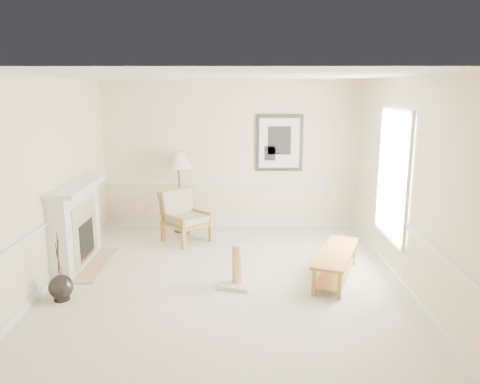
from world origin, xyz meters
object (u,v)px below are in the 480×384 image
at_px(floor_vase, 61,288).
at_px(bench, 336,261).
at_px(floor_lamp, 179,162).
at_px(scratching_post, 237,273).
at_px(armchair, 183,214).

distance_m(floor_vase, bench, 3.83).
xyz_separation_m(floor_lamp, scratching_post, (1.14, -2.58, -1.17)).
xyz_separation_m(floor_vase, floor_lamp, (1.17, 3.05, 1.19)).
distance_m(floor_lamp, bench, 3.64).
height_order(floor_vase, floor_lamp, floor_lamp).
bearing_deg(bench, floor_vase, -169.00).
distance_m(floor_lamp, scratching_post, 3.05).
height_order(floor_lamp, scratching_post, floor_lamp).
height_order(floor_vase, bench, floor_vase).
bearing_deg(floor_vase, bench, 11.00).
bearing_deg(scratching_post, floor_vase, -168.41).
xyz_separation_m(armchair, scratching_post, (1.02, -2.04, -0.30)).
distance_m(bench, scratching_post, 1.46).
relative_size(armchair, bench, 0.66).
relative_size(floor_lamp, bench, 1.01).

